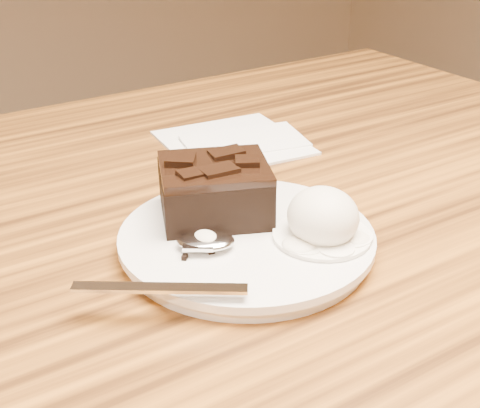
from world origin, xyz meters
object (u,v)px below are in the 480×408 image
brownie (215,193)px  spoon (206,243)px  plate (247,242)px  napkin (233,141)px  ice_cream_scoop (323,217)px

brownie → spoon: (-0.04, -0.04, -0.02)m
plate → napkin: bearing=60.2°
plate → ice_cream_scoop: 0.07m
plate → ice_cream_scoop: size_ratio=3.51×
brownie → ice_cream_scoop: (0.05, -0.08, -0.00)m
ice_cream_scoop → napkin: bearing=73.6°
brownie → ice_cream_scoop: bearing=-57.4°
brownie → ice_cream_scoop: ice_cream_scoop is taller
ice_cream_scoop → spoon: size_ratio=0.33×
ice_cream_scoop → spoon: bearing=157.0°
plate → spoon: (-0.04, -0.00, 0.01)m
napkin → ice_cream_scoop: bearing=-106.4°
brownie → spoon: 0.06m
plate → spoon: size_ratio=1.16×
napkin → spoon: bearing=-127.1°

